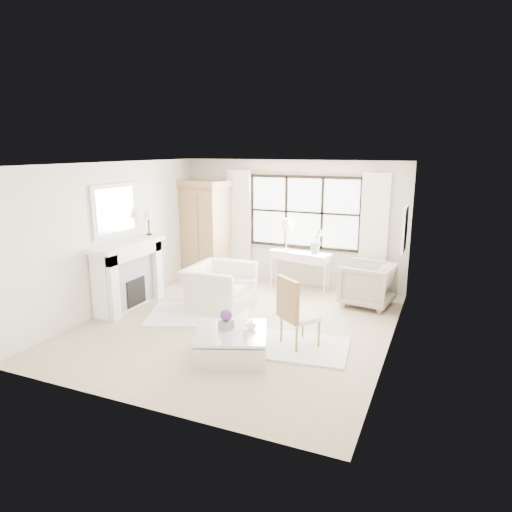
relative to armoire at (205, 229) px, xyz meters
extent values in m
plane|color=tan|center=(1.94, -2.39, -1.14)|extent=(5.50, 5.50, 0.00)
plane|color=silver|center=(1.94, -2.39, 1.56)|extent=(5.50, 5.50, 0.00)
plane|color=beige|center=(1.94, 0.36, 0.21)|extent=(5.00, 0.00, 5.00)
plane|color=silver|center=(1.94, -5.14, 0.21)|extent=(5.00, 0.00, 5.00)
plane|color=silver|center=(-0.56, -2.39, 0.21)|extent=(0.00, 5.50, 5.50)
plane|color=beige|center=(4.44, -2.39, 0.21)|extent=(0.00, 5.50, 5.50)
cube|color=silver|center=(2.24, 0.34, 0.46)|extent=(2.40, 0.02, 1.50)
cylinder|color=#B2823D|center=(2.24, 0.28, 1.33)|extent=(3.30, 0.04, 0.04)
cube|color=beige|center=(0.74, 0.26, 0.10)|extent=(0.55, 0.10, 2.47)
cube|color=white|center=(3.74, 0.26, 0.10)|extent=(0.55, 0.10, 2.47)
cube|color=white|center=(-0.35, -2.39, -0.55)|extent=(0.34, 1.50, 1.18)
cube|color=#B2B2B9|center=(-0.18, -2.39, -0.61)|extent=(0.03, 1.22, 0.97)
cube|color=black|center=(-0.17, -2.39, -0.82)|extent=(0.06, 0.52, 0.50)
cube|color=white|center=(-0.31, -2.39, 0.08)|extent=(0.58, 1.66, 0.08)
cube|color=silver|center=(-0.53, -2.39, 0.70)|extent=(0.05, 1.15, 0.95)
cube|color=silver|center=(-0.50, -2.39, 0.70)|extent=(0.02, 1.00, 0.80)
cube|color=white|center=(4.41, -0.69, 0.41)|extent=(0.04, 0.62, 0.82)
cube|color=#BEAB93|center=(4.39, -0.69, 0.41)|extent=(0.01, 0.52, 0.72)
cylinder|color=black|center=(-0.33, -1.65, 0.14)|extent=(0.12, 0.12, 0.03)
cylinder|color=black|center=(-0.33, -1.65, 0.30)|extent=(0.03, 0.03, 0.30)
cone|color=beige|center=(-0.33, -1.65, 0.54)|extent=(0.22, 0.22, 0.18)
cube|color=tan|center=(0.00, 0.00, -0.09)|extent=(1.11, 0.80, 2.10)
cube|color=tan|center=(0.00, 0.00, 1.03)|extent=(1.24, 0.92, 0.14)
cube|color=white|center=(2.27, 0.04, -0.46)|extent=(1.30, 0.66, 0.14)
cube|color=white|center=(2.27, 0.04, -0.37)|extent=(1.37, 0.71, 0.06)
cylinder|color=#BF9242|center=(1.95, 0.04, -0.32)|extent=(0.14, 0.14, 0.03)
cylinder|color=#BF9242|center=(1.95, 0.04, -0.08)|extent=(0.02, 0.02, 0.46)
cone|color=#EEE1C2|center=(1.95, 0.04, 0.24)|extent=(0.28, 0.28, 0.22)
imported|color=#5D7C53|center=(2.62, 0.05, -0.08)|extent=(0.36, 0.35, 0.51)
cylinder|color=silver|center=(1.64, -1.40, -1.12)|extent=(0.26, 0.26, 0.03)
cylinder|color=silver|center=(1.64, -1.40, -0.89)|extent=(0.06, 0.06, 0.44)
cylinder|color=silver|center=(1.64, -1.40, -0.65)|extent=(0.40, 0.40, 0.03)
cube|color=white|center=(1.10, -2.23, -1.12)|extent=(2.11, 1.81, 0.03)
cube|color=white|center=(3.19, -2.87, -1.13)|extent=(1.58, 1.26, 0.03)
imported|color=silver|center=(1.25, -1.71, -0.74)|extent=(1.08, 1.24, 0.80)
imported|color=#9F9486|center=(3.79, -0.52, -0.72)|extent=(1.04, 1.02, 0.83)
cube|color=white|center=(3.18, -2.79, -0.68)|extent=(0.66, 0.66, 0.07)
cube|color=#AC7C48|center=(3.04, -2.97, -0.36)|extent=(0.41, 0.34, 0.60)
cube|color=white|center=(2.37, -3.50, -0.98)|extent=(1.29, 1.29, 0.32)
cube|color=silver|center=(2.37, -3.50, -0.78)|extent=(1.29, 1.29, 0.04)
cube|color=slate|center=(2.27, -3.46, -0.70)|extent=(0.19, 0.19, 0.13)
sphere|color=#572B6C|center=(2.27, -3.46, -0.55)|extent=(0.17, 0.17, 0.17)
cylinder|color=white|center=(2.64, -3.60, -0.70)|extent=(0.08, 0.08, 0.12)
imported|color=white|center=(2.61, -3.33, -0.69)|extent=(0.16, 0.16, 0.15)
camera|label=1|loc=(5.10, -8.99, 1.80)|focal=32.00mm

